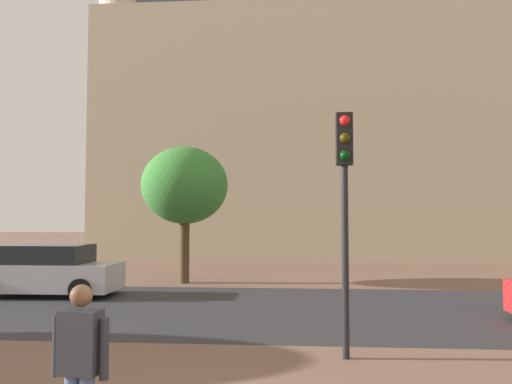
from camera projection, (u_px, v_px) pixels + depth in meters
name	position (u px, v px, depth m)	size (l,w,h in m)	color
ground_plane	(271.00, 300.00, 13.97)	(120.00, 120.00, 0.00)	brown
street_asphalt_strip	(269.00, 308.00, 12.73)	(120.00, 7.30, 0.00)	#2D2D33
landmark_building	(339.00, 120.00, 32.93)	(28.84, 14.23, 33.21)	beige
person_skater	(81.00, 363.00, 4.78)	(0.60, 0.34, 1.73)	slate
car_silver	(49.00, 271.00, 14.85)	(4.18, 1.98, 1.55)	#B2B2BC
traffic_light_pole	(345.00, 185.00, 8.37)	(0.28, 0.34, 4.19)	black
tree_curb_far	(185.00, 186.00, 17.86)	(3.15, 3.15, 4.98)	#4C3823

